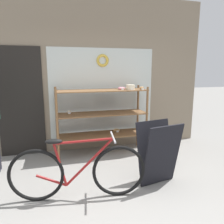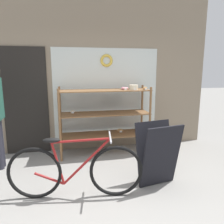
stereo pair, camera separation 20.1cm
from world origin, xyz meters
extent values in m
plane|color=gray|center=(0.00, 0.00, 0.00)|extent=(30.00, 30.00, 0.00)
cube|color=gray|center=(0.00, 2.30, 1.56)|extent=(4.84, 0.08, 3.13)
cube|color=silver|center=(0.20, 2.25, 1.15)|extent=(2.19, 0.02, 1.90)
cube|color=black|center=(-1.41, 2.25, 1.05)|extent=(0.84, 0.03, 2.10)
torus|color=gold|center=(0.20, 2.23, 1.85)|extent=(0.26, 0.06, 0.26)
cylinder|color=brown|center=(-0.76, 1.66, 0.67)|extent=(0.04, 0.04, 1.34)
cylinder|color=brown|center=(0.95, 1.66, 0.67)|extent=(0.04, 0.04, 1.34)
cylinder|color=brown|center=(-0.76, 2.14, 0.67)|extent=(0.04, 0.04, 1.34)
cylinder|color=brown|center=(0.95, 2.14, 0.67)|extent=(0.04, 0.04, 1.34)
cube|color=brown|center=(0.09, 1.90, 0.39)|extent=(1.76, 0.52, 0.02)
cube|color=brown|center=(0.09, 1.90, 0.82)|extent=(1.76, 0.52, 0.02)
cube|color=brown|center=(0.09, 1.90, 1.28)|extent=(1.76, 0.52, 0.02)
ellipsoid|color=#AD7F4C|center=(0.86, 1.74, 1.32)|extent=(0.09, 0.08, 0.06)
cube|color=white|center=(0.86, 1.69, 1.30)|extent=(0.05, 0.00, 0.04)
torus|color=pink|center=(0.49, 1.87, 1.31)|extent=(0.14, 0.14, 0.05)
cube|color=white|center=(0.49, 1.80, 1.30)|extent=(0.05, 0.00, 0.04)
ellipsoid|color=beige|center=(-0.52, 2.04, 0.86)|extent=(0.08, 0.07, 0.06)
cube|color=white|center=(-0.52, 1.99, 0.85)|extent=(0.05, 0.00, 0.04)
cylinder|color=beige|center=(0.65, 1.79, 1.33)|extent=(0.17, 0.17, 0.10)
cube|color=white|center=(0.65, 1.70, 1.30)|extent=(0.05, 0.00, 0.04)
torus|color=tan|center=(0.44, 2.03, 0.42)|extent=(0.14, 0.14, 0.04)
cube|color=white|center=(0.44, 1.95, 0.42)|extent=(0.05, 0.00, 0.04)
torus|color=black|center=(-1.07, 0.52, 0.35)|extent=(0.71, 0.15, 0.71)
torus|color=black|center=(-0.02, 0.36, 0.35)|extent=(0.71, 0.15, 0.71)
cylinder|color=maroon|center=(-0.40, 0.42, 0.50)|extent=(0.63, 0.12, 0.64)
cylinder|color=maroon|center=(-0.46, 0.43, 0.79)|extent=(0.74, 0.14, 0.07)
cylinder|color=maroon|center=(-0.77, 0.47, 0.48)|extent=(0.17, 0.06, 0.58)
cylinder|color=maroon|center=(-0.89, 0.49, 0.27)|extent=(0.39, 0.09, 0.19)
ellipsoid|color=black|center=(-0.83, 0.48, 0.80)|extent=(0.23, 0.12, 0.06)
cylinder|color=#B2B2B7|center=(-0.10, 0.37, 0.83)|extent=(0.09, 0.46, 0.02)
cube|color=black|center=(0.66, 0.44, 0.47)|extent=(0.61, 0.31, 0.92)
cube|color=black|center=(0.62, 0.62, 0.47)|extent=(0.61, 0.31, 0.92)
camera|label=1|loc=(-0.81, -2.21, 1.69)|focal=35.00mm
camera|label=2|loc=(-0.61, -2.25, 1.69)|focal=35.00mm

